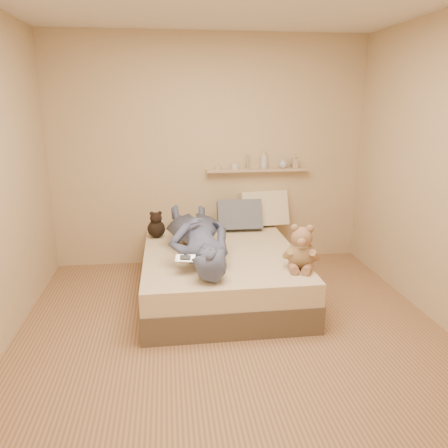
{
  "coord_description": "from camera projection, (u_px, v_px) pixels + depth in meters",
  "views": [
    {
      "loc": [
        -0.49,
        -3.11,
        1.87
      ],
      "look_at": [
        0.0,
        0.65,
        0.8
      ],
      "focal_mm": 35.0,
      "sensor_mm": 36.0,
      "label": 1
    }
  ],
  "objects": [
    {
      "name": "room",
      "position": [
        236.0,
        182.0,
        3.19
      ],
      "size": [
        3.8,
        3.8,
        3.8
      ],
      "color": "#A07453",
      "rests_on": "ground"
    },
    {
      "name": "bed",
      "position": [
        220.0,
        272.0,
        4.37
      ],
      "size": [
        1.5,
        1.9,
        0.45
      ],
      "color": "brown",
      "rests_on": "floor"
    },
    {
      "name": "game_console",
      "position": [
        185.0,
        258.0,
        3.66
      ],
      "size": [
        0.18,
        0.1,
        0.06
      ],
      "color": "#AEB1B5",
      "rests_on": "bed"
    },
    {
      "name": "teddy_bear",
      "position": [
        301.0,
        251.0,
        3.79
      ],
      "size": [
        0.32,
        0.33,
        0.41
      ],
      "color": "olive",
      "rests_on": "bed"
    },
    {
      "name": "dark_plush",
      "position": [
        156.0,
        226.0,
        4.69
      ],
      "size": [
        0.19,
        0.19,
        0.29
      ],
      "color": "black",
      "rests_on": "bed"
    },
    {
      "name": "pillow_cream",
      "position": [
        264.0,
        209.0,
        5.12
      ],
      "size": [
        0.58,
        0.34,
        0.43
      ],
      "primitive_type": "cube",
      "rotation": [
        -0.31,
        0.0,
        0.11
      ],
      "color": "beige",
      "rests_on": "bed"
    },
    {
      "name": "pillow_grey",
      "position": [
        239.0,
        215.0,
        4.95
      ],
      "size": [
        0.5,
        0.28,
        0.37
      ],
      "primitive_type": "cube",
      "rotation": [
        -0.45,
        0.0,
        -0.01
      ],
      "color": "slate",
      "rests_on": "bed"
    },
    {
      "name": "person",
      "position": [
        197.0,
        235.0,
        4.15
      ],
      "size": [
        0.7,
        1.65,
        0.39
      ],
      "primitive_type": "imported",
      "rotation": [
        0.0,
        0.0,
        3.21
      ],
      "color": "#4D5579",
      "rests_on": "bed"
    },
    {
      "name": "wall_shelf",
      "position": [
        258.0,
        170.0,
        5.06
      ],
      "size": [
        1.2,
        0.12,
        0.03
      ],
      "primitive_type": "cube",
      "color": "tan",
      "rests_on": "wall_back"
    },
    {
      "name": "shelf_bottles",
      "position": [
        270.0,
        162.0,
        5.06
      ],
      "size": [
        0.97,
        0.11,
        0.21
      ],
      "color": "beige",
      "rests_on": "wall_shelf"
    }
  ]
}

